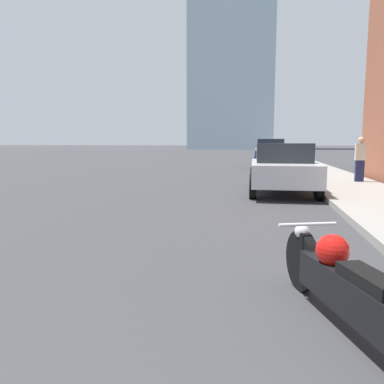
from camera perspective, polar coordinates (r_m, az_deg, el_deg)
sidewalk at (r=39.10m, az=14.78°, el=5.10°), size 2.56×240.00×0.15m
motorcycle at (r=3.52m, az=22.31°, el=-12.94°), size 0.97×2.33×0.76m
parked_car_silver at (r=11.99m, az=13.62°, el=3.65°), size 2.04×4.30×1.56m
parked_car_blue at (r=23.41m, az=11.79°, el=5.70°), size 1.95×4.12×1.79m
parked_car_white at (r=34.82m, az=11.29°, el=6.19°), size 2.12×4.70×1.63m
parked_car_yellow at (r=46.41m, az=11.25°, el=6.48°), size 2.06×4.08×1.67m
parked_car_green at (r=57.09m, az=11.04°, el=6.63°), size 2.11×4.32×1.56m
pedestrian at (r=15.07m, az=24.24°, el=4.62°), size 0.36×0.23×1.63m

